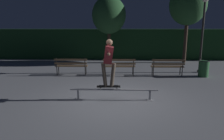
{
  "coord_description": "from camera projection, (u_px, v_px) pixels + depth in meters",
  "views": [
    {
      "loc": [
        0.16,
        -6.69,
        2.44
      ],
      "look_at": [
        -0.09,
        0.81,
        0.85
      ],
      "focal_mm": 33.67,
      "sensor_mm": 36.0,
      "label": 1
    }
  ],
  "objects": [
    {
      "name": "lamp_post_right",
      "position": [
        203.0,
        25.0,
        10.69
      ],
      "size": [
        0.32,
        0.32,
        3.9
      ],
      "color": "#282623",
      "rests_on": "ground"
    },
    {
      "name": "grind_rail",
      "position": [
        114.0,
        91.0,
        7.0
      ],
      "size": [
        2.93,
        0.18,
        0.38
      ],
      "color": "#9E9EA3",
      "rests_on": "ground"
    },
    {
      "name": "ground_plane",
      "position": [
        114.0,
        100.0,
        7.05
      ],
      "size": [
        90.0,
        90.0,
        0.0
      ],
      "primitive_type": "plane",
      "color": "slate"
    },
    {
      "name": "trash_can",
      "position": [
        204.0,
        68.0,
        10.18
      ],
      "size": [
        0.52,
        0.52,
        0.8
      ],
      "color": "#23562D",
      "rests_on": "ground"
    },
    {
      "name": "park_bench_leftmost",
      "position": [
        71.0,
        65.0,
        10.44
      ],
      "size": [
        1.61,
        0.44,
        0.88
      ],
      "color": "#282623",
      "rests_on": "ground"
    },
    {
      "name": "hedge_backdrop",
      "position": [
        117.0,
        44.0,
        15.65
      ],
      "size": [
        24.0,
        1.2,
        2.19
      ],
      "primitive_type": "cube",
      "color": "#193D1E",
      "rests_on": "ground"
    },
    {
      "name": "park_bench_right_center",
      "position": [
        168.0,
        65.0,
        10.29
      ],
      "size": [
        1.61,
        0.44,
        0.88
      ],
      "color": "#282623",
      "rests_on": "ground"
    },
    {
      "name": "tree_far_right",
      "position": [
        188.0,
        5.0,
        13.42
      ],
      "size": [
        2.35,
        2.35,
        5.03
      ],
      "color": "#3D2D23",
      "rests_on": "ground"
    },
    {
      "name": "skateboarder",
      "position": [
        109.0,
        59.0,
        6.78
      ],
      "size": [
        0.62,
        1.41,
        1.56
      ],
      "color": "black",
      "rests_on": "skateboard"
    },
    {
      "name": "tree_behind_benches",
      "position": [
        109.0,
        15.0,
        13.51
      ],
      "size": [
        2.18,
        2.18,
        4.3
      ],
      "color": "#3D2D23",
      "rests_on": "ground"
    },
    {
      "name": "skateboard",
      "position": [
        109.0,
        87.0,
        6.97
      ],
      "size": [
        0.79,
        0.24,
        0.09
      ],
      "color": "black",
      "rests_on": "grind_rail"
    },
    {
      "name": "park_bench_left_center",
      "position": [
        119.0,
        65.0,
        10.36
      ],
      "size": [
        1.61,
        0.44,
        0.88
      ],
      "color": "#282623",
      "rests_on": "ground"
    }
  ]
}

